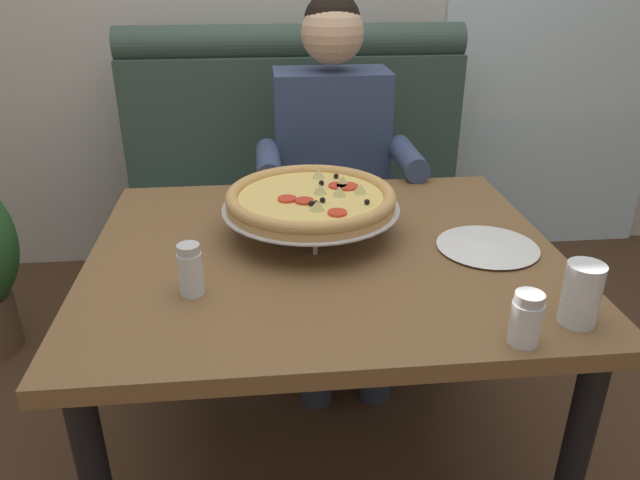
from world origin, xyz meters
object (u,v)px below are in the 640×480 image
Objects in this scene: booth_bench at (299,219)px; dining_table at (324,281)px; pizza at (311,200)px; shaker_pepper_flakes at (525,322)px; shaker_parmesan at (191,273)px; patio_chair at (501,112)px; diner_main at (334,167)px; drinking_glass at (581,297)px; plate_near_left at (488,244)px.

booth_bench is 1.23× the size of dining_table.
pizza is 4.31× the size of shaker_pepper_flakes.
patio_chair is (1.59, 2.31, -0.25)m from shaker_parmesan.
diner_main reaches higher than dining_table.
shaker_pepper_flakes is at bearing -21.18° from shaker_parmesan.
shaker_parmesan is at bearing -104.96° from booth_bench.
booth_bench is 12.19× the size of shaker_parmesan.
dining_table is 2.52× the size of pizza.
pizza is 3.54× the size of drinking_glass.
dining_table is 0.38m from shaker_parmesan.
dining_table is at bearing 174.84° from plate_near_left.
booth_bench is 1.11m from plate_near_left.
shaker_pepper_flakes is at bearing -100.67° from plate_near_left.
drinking_glass is at bearing -39.06° from dining_table.
diner_main is 10.07× the size of drinking_glass.
dining_table is at bearing -75.65° from pizza.
plate_near_left reaches higher than dining_table.
drinking_glass is (0.48, -0.46, -0.04)m from pizza.
booth_bench is 1.62× the size of patio_chair.
pizza is at bearing 104.35° from dining_table.
diner_main is at bearing 64.58° from shaker_parmesan.
patio_chair is at bearing 55.51° from shaker_parmesan.
booth_bench is at bearing 112.13° from diner_main.
plate_near_left is at bearing -68.03° from diner_main.
plate_near_left is (0.29, -0.72, 0.03)m from diner_main.
plate_near_left is at bearing -67.98° from booth_bench.
shaker_parmesan reaches higher than dining_table.
diner_main reaches higher than booth_bench.
pizza reaches higher than shaker_pepper_flakes.
diner_main is 12.25× the size of shaker_pepper_flakes.
patio_chair reaches higher than drinking_glass.
dining_table is at bearing 127.33° from shaker_pepper_flakes.
diner_main reaches higher than shaker_pepper_flakes.
patio_chair reaches higher than shaker_pepper_flakes.
diner_main reaches higher than drinking_glass.
booth_bench is at bearing 90.00° from dining_table.
plate_near_left is at bearing 79.33° from shaker_pepper_flakes.
dining_table is 2.49m from patio_chair.
booth_bench is at bearing 75.04° from shaker_parmesan.
diner_main reaches higher than pizza.
diner_main is 1.88m from patio_chair.
booth_bench is at bearing -137.38° from patio_chair.
shaker_pepper_flakes reaches higher than plate_near_left.
shaker_parmesan is (-0.63, 0.24, 0.00)m from shaker_pepper_flakes.
plate_near_left is at bearing 99.94° from drinking_glass.
shaker_parmesan is 2.82m from patio_chair.
drinking_glass is at bearing -13.90° from shaker_parmesan.
shaker_pepper_flakes is 0.42× the size of plate_near_left.
drinking_glass is (0.46, -0.37, 0.14)m from dining_table.
booth_bench is at bearing 103.29° from shaker_pepper_flakes.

